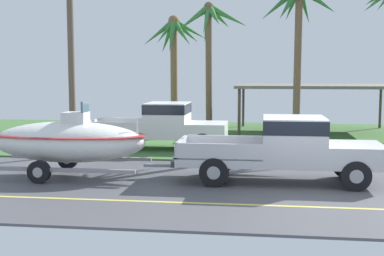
% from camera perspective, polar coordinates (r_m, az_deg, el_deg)
% --- Properties ---
extents(ground, '(36.00, 22.00, 0.11)m').
position_cam_1_polar(ground, '(22.50, 10.52, -1.96)').
color(ground, '#4C4C51').
extents(pickup_truck_towing, '(5.92, 2.04, 1.86)m').
position_cam_1_polar(pickup_truck_towing, '(14.99, 10.90, -1.94)').
color(pickup_truck_towing, silver).
rests_on(pickup_truck_towing, ground).
extents(boat_on_trailer, '(5.85, 2.43, 2.26)m').
position_cam_1_polar(boat_on_trailer, '(16.04, -13.40, -1.42)').
color(boat_on_trailer, gray).
rests_on(boat_on_trailer, ground).
extents(parked_pickup_background, '(5.70, 2.04, 1.90)m').
position_cam_1_polar(parked_pickup_background, '(20.91, -2.77, 0.46)').
color(parked_pickup_background, silver).
rests_on(parked_pickup_background, ground).
extents(carport_awning, '(7.98, 5.60, 2.48)m').
position_cam_1_polar(carport_awning, '(27.21, 13.36, 4.40)').
color(carport_awning, '#4C4238').
rests_on(carport_awning, ground).
extents(palm_tree_near_left, '(3.80, 2.79, 6.50)m').
position_cam_1_polar(palm_tree_near_left, '(25.73, 1.93, 10.50)').
color(palm_tree_near_left, brown).
rests_on(palm_tree_near_left, ground).
extents(palm_tree_mid, '(3.48, 3.04, 6.05)m').
position_cam_1_polar(palm_tree_mid, '(27.53, -1.89, 9.23)').
color(palm_tree_mid, brown).
rests_on(palm_tree_mid, ground).
extents(palm_tree_far_left, '(3.00, 3.20, 6.55)m').
position_cam_1_polar(palm_tree_far_left, '(20.61, 11.71, 11.49)').
color(palm_tree_far_left, brown).
rests_on(palm_tree_far_left, ground).
extents(utility_pole, '(0.24, 1.80, 7.08)m').
position_cam_1_polar(utility_pole, '(19.88, -13.06, 7.63)').
color(utility_pole, brown).
rests_on(utility_pole, ground).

